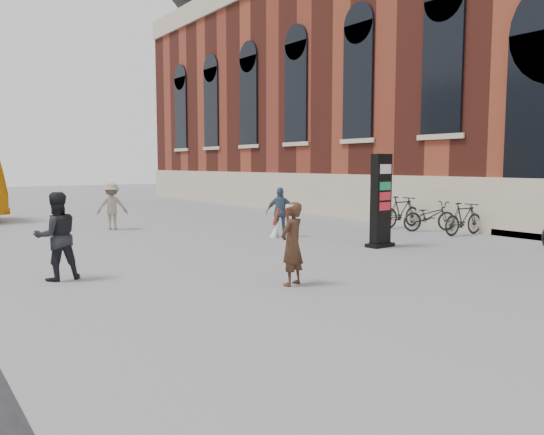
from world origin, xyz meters
TOP-DOWN VIEW (x-y plane):
  - ground at (0.00, 0.00)m, footprint 100.00×100.00m
  - station at (15.48, 6.00)m, footprint 12.15×44.50m
  - info_pylon at (4.72, 2.25)m, footprint 0.82×0.46m
  - woman at (0.01, 0.03)m, footprint 0.70×0.67m
  - pedestrian_a at (-3.36, 2.97)m, footprint 0.83×0.66m
  - pedestrian_b at (0.15, 10.19)m, footprint 1.17×0.93m
  - pedestrian_c at (3.68, 5.34)m, footprint 0.93×0.83m
  - bike_5 at (8.60, 2.38)m, footprint 1.75×0.59m
  - bike_6 at (8.60, 3.68)m, footprint 1.99×1.32m
  - bike_7 at (8.60, 4.89)m, footprint 1.85×0.56m

SIDE VIEW (x-z plane):
  - ground at x=0.00m, z-range 0.00..0.00m
  - bike_6 at x=8.60m, z-range 0.00..0.99m
  - bike_5 at x=8.60m, z-range 0.00..1.03m
  - bike_7 at x=8.60m, z-range 0.00..1.11m
  - pedestrian_c at x=3.68m, z-range 0.00..1.52m
  - woman at x=0.01m, z-range 0.02..1.55m
  - pedestrian_b at x=0.15m, z-range 0.00..1.58m
  - pedestrian_a at x=-3.36m, z-range 0.00..1.69m
  - info_pylon at x=4.72m, z-range 0.00..2.48m
  - station at x=15.48m, z-range -1.49..17.66m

